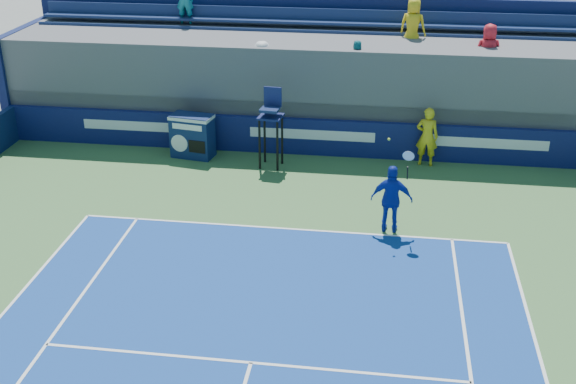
# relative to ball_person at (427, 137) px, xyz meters

# --- Properties ---
(ball_person) EXTENTS (0.73, 0.53, 1.87)m
(ball_person) POSITION_rel_ball_person_xyz_m (0.00, 0.00, 0.00)
(ball_person) COLOR yellow
(ball_person) RESTS_ON apron
(back_hoarding) EXTENTS (20.40, 0.21, 1.20)m
(back_hoarding) POSITION_rel_ball_person_xyz_m (-3.58, 0.38, -0.34)
(back_hoarding) COLOR #0D144C
(back_hoarding) RESTS_ON ground
(match_clock) EXTENTS (1.42, 0.93, 1.40)m
(match_clock) POSITION_rel_ball_person_xyz_m (-7.34, -0.32, -0.20)
(match_clock) COLOR #0F1F4D
(match_clock) RESTS_ON ground
(umpire_chair) EXTENTS (0.77, 0.77, 2.48)m
(umpire_chair) POSITION_rel_ball_person_xyz_m (-4.73, -0.75, 0.58)
(umpire_chair) COLOR black
(umpire_chair) RESTS_ON ground
(tennis_player) EXTENTS (1.08, 0.50, 2.57)m
(tennis_player) POSITION_rel_ball_person_xyz_m (-1.03, -4.57, -0.03)
(tennis_player) COLOR #142CA7
(tennis_player) RESTS_ON apron
(stadium_seating) EXTENTS (21.00, 4.05, 5.12)m
(stadium_seating) POSITION_rel_ball_person_xyz_m (-3.58, 2.43, 0.90)
(stadium_seating) COLOR #535358
(stadium_seating) RESTS_ON ground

